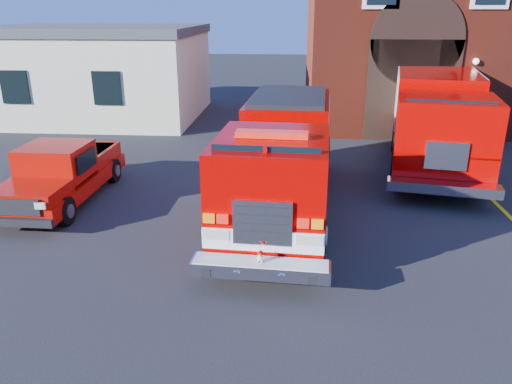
# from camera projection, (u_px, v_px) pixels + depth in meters

# --- Properties ---
(ground) EXTENTS (100.00, 100.00, 0.00)m
(ground) POSITION_uv_depth(u_px,v_px,m) (260.00, 224.00, 12.61)
(ground) COLOR black
(ground) RESTS_ON ground
(parking_stripe_near) EXTENTS (0.12, 3.00, 0.01)m
(parking_stripe_near) POSITION_uv_depth(u_px,v_px,m) (509.00, 216.00, 13.09)
(parking_stripe_near) COLOR yellow
(parking_stripe_near) RESTS_ON ground
(parking_stripe_mid) EXTENTS (0.12, 3.00, 0.01)m
(parking_stripe_mid) POSITION_uv_depth(u_px,v_px,m) (471.00, 179.00, 15.90)
(parking_stripe_mid) COLOR yellow
(parking_stripe_mid) RESTS_ON ground
(parking_stripe_far) EXTENTS (0.12, 3.00, 0.01)m
(parking_stripe_far) POSITION_uv_depth(u_px,v_px,m) (445.00, 154.00, 18.71)
(parking_stripe_far) COLOR yellow
(parking_stripe_far) RESTS_ON ground
(fire_station) EXTENTS (15.20, 10.20, 8.45)m
(fire_station) POSITION_uv_depth(u_px,v_px,m) (469.00, 28.00, 23.60)
(fire_station) COLOR maroon
(fire_station) RESTS_ON ground
(side_building) EXTENTS (10.20, 8.20, 4.35)m
(side_building) POSITION_uv_depth(u_px,v_px,m) (96.00, 71.00, 24.64)
(side_building) COLOR beige
(side_building) RESTS_ON ground
(fire_engine) EXTENTS (3.04, 9.08, 2.75)m
(fire_engine) POSITION_uv_depth(u_px,v_px,m) (282.00, 157.00, 13.21)
(fire_engine) COLOR black
(fire_engine) RESTS_ON ground
(pickup_truck) EXTENTS (1.92, 5.13, 1.67)m
(pickup_truck) POSITION_uv_depth(u_px,v_px,m) (62.00, 173.00, 13.92)
(pickup_truck) COLOR black
(pickup_truck) RESTS_ON ground
(secondary_truck) EXTENTS (4.52, 9.59, 2.99)m
(secondary_truck) POSITION_uv_depth(u_px,v_px,m) (436.00, 116.00, 17.28)
(secondary_truck) COLOR black
(secondary_truck) RESTS_ON ground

